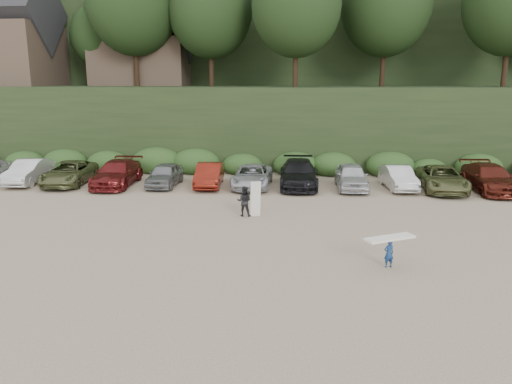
{
  "coord_description": "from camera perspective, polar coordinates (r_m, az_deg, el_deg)",
  "views": [
    {
      "loc": [
        1.34,
        -20.38,
        6.7
      ],
      "look_at": [
        -0.46,
        3.0,
        1.3
      ],
      "focal_mm": 35.0,
      "sensor_mm": 36.0,
      "label": 1
    }
  ],
  "objects": [
    {
      "name": "adult_surfer",
      "position": [
        24.55,
        -1.24,
        -1.03
      ],
      "size": [
        1.22,
        0.62,
        1.77
      ],
      "color": "black",
      "rests_on": "ground"
    },
    {
      "name": "ground",
      "position": [
        21.5,
        0.61,
        -5.2
      ],
      "size": [
        120.0,
        120.0,
        0.0
      ],
      "primitive_type": "plane",
      "color": "tan",
      "rests_on": "ground"
    },
    {
      "name": "hillside_backdrop",
      "position": [
        56.51,
        2.91,
        17.55
      ],
      "size": [
        90.0,
        41.5,
        28.0
      ],
      "color": "black",
      "rests_on": "ground"
    },
    {
      "name": "child_surfer",
      "position": [
        18.6,
        14.98,
        -6.06
      ],
      "size": [
        1.94,
        1.35,
        1.15
      ],
      "color": "navy",
      "rests_on": "ground"
    },
    {
      "name": "parked_cars",
      "position": [
        30.99,
        2.45,
        1.91
      ],
      "size": [
        39.77,
        6.16,
        1.64
      ],
      "color": "#B7B7BC",
      "rests_on": "ground"
    }
  ]
}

